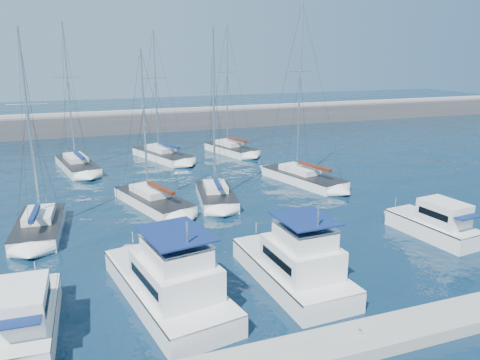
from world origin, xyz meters
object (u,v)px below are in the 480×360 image
object	(u,v)px
sailboat_back_a	(77,165)
sailboat_back_c	(231,149)
motor_yacht_port_inner	(170,284)
sailboat_mid_d	(303,177)
sailboat_mid_b	(153,201)
sailboat_back_b	(163,155)
sailboat_mid_a	(39,226)
motor_yacht_port_outer	(27,319)
motor_yacht_stbd_inner	(295,266)
motor_yacht_stbd_outer	(436,225)
sailboat_mid_c	(216,196)

from	to	relation	value
sailboat_back_a	sailboat_back_c	xyz separation A→B (m)	(18.96, 2.36, 0.02)
motor_yacht_port_inner	sailboat_back_a	distance (m)	32.17
motor_yacht_port_inner	sailboat_mid_d	size ratio (longest dim) A/B	0.62
sailboat_mid_b	sailboat_back_b	xyz separation A→B (m)	(4.30, 17.60, 0.02)
sailboat_back_c	sailboat_mid_d	bearing A→B (deg)	-99.02
sailboat_mid_a	sailboat_back_a	distance (m)	19.26
motor_yacht_port_outer	motor_yacht_stbd_inner	world-z (taller)	motor_yacht_stbd_inner
motor_yacht_stbd_inner	sailboat_back_b	world-z (taller)	sailboat_back_b
motor_yacht_stbd_outer	sailboat_mid_d	bearing A→B (deg)	90.54
sailboat_mid_c	sailboat_mid_d	size ratio (longest dim) A/B	0.87
sailboat_mid_b	sailboat_mid_c	distance (m)	5.44
motor_yacht_stbd_outer	sailboat_mid_b	bearing A→B (deg)	135.02
sailboat_mid_a	motor_yacht_port_outer	bearing A→B (deg)	-85.04
motor_yacht_port_outer	sailboat_back_b	size ratio (longest dim) A/B	0.47
motor_yacht_port_outer	sailboat_mid_b	distance (m)	19.08
motor_yacht_port_inner	sailboat_back_a	size ratio (longest dim) A/B	0.67
sailboat_mid_a	sailboat_mid_d	bearing A→B (deg)	17.67
sailboat_back_b	sailboat_mid_a	bearing A→B (deg)	-141.57
motor_yacht_port_outer	sailboat_mid_c	distance (m)	21.59
motor_yacht_stbd_outer	sailboat_mid_a	distance (m)	28.28
sailboat_mid_c	sailboat_back_b	xyz separation A→B (m)	(-1.10, 18.25, -0.03)
sailboat_mid_b	sailboat_back_a	world-z (taller)	sailboat_back_a
motor_yacht_stbd_inner	motor_yacht_stbd_outer	world-z (taller)	motor_yacht_stbd_inner
motor_yacht_port_inner	motor_yacht_stbd_inner	xyz separation A→B (m)	(6.99, -0.41, 0.00)
sailboat_mid_a	sailboat_back_a	bearing A→B (deg)	85.34
motor_yacht_stbd_outer	motor_yacht_stbd_inner	bearing A→B (deg)	-173.78
motor_yacht_stbd_outer	sailboat_back_b	size ratio (longest dim) A/B	0.44
motor_yacht_port_outer	sailboat_back_a	bearing A→B (deg)	87.37
motor_yacht_stbd_outer	sailboat_mid_b	size ratio (longest dim) A/B	0.52
motor_yacht_stbd_inner	sailboat_mid_d	xyz separation A→B (m)	(10.42, 18.93, -0.60)
sailboat_mid_d	motor_yacht_port_outer	bearing A→B (deg)	-156.11
sailboat_back_c	sailboat_mid_c	bearing A→B (deg)	-129.58
sailboat_mid_c	motor_yacht_stbd_inner	bearing A→B (deg)	-81.67
sailboat_mid_a	sailboat_mid_d	size ratio (longest dim) A/B	0.84
sailboat_back_a	sailboat_back_c	distance (m)	19.10
sailboat_mid_b	motor_yacht_port_outer	bearing A→B (deg)	-134.73
motor_yacht_port_outer	sailboat_mid_b	world-z (taller)	sailboat_mid_b
motor_yacht_port_inner	motor_yacht_stbd_outer	distance (m)	19.57
motor_yacht_port_outer	sailboat_back_b	bearing A→B (deg)	72.12
motor_yacht_port_inner	sailboat_mid_d	bearing A→B (deg)	36.72
motor_yacht_stbd_inner	sailboat_mid_a	world-z (taller)	sailboat_mid_a
motor_yacht_stbd_outer	sailboat_back_c	xyz separation A→B (m)	(-4.13, 31.91, -0.40)
motor_yacht_port_outer	sailboat_mid_d	bearing A→B (deg)	41.29
sailboat_back_a	sailboat_back_b	world-z (taller)	sailboat_back_a
motor_yacht_port_inner	sailboat_back_a	world-z (taller)	sailboat_back_a
sailboat_back_c	sailboat_mid_a	bearing A→B (deg)	-152.65
motor_yacht_port_inner	sailboat_back_b	bearing A→B (deg)	69.45
sailboat_mid_a	sailboat_mid_d	xyz separation A→B (m)	(24.23, 5.56, 0.01)
sailboat_mid_d	sailboat_back_a	world-z (taller)	sailboat_mid_d
sailboat_mid_c	sailboat_back_a	xyz separation A→B (m)	(-11.04, 16.36, -0.02)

